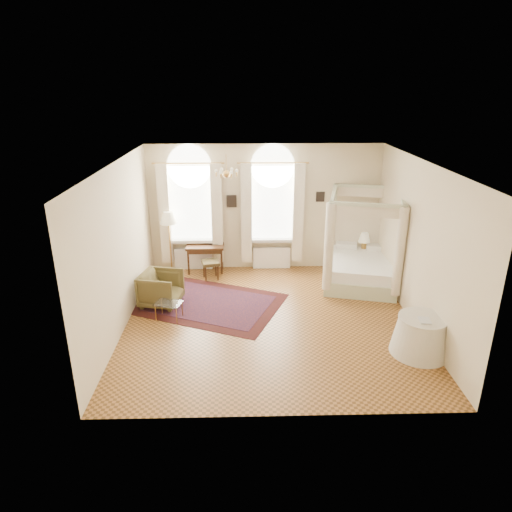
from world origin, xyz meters
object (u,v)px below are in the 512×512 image
Objects in this scene: nightstand at (365,259)px; stool at (211,264)px; canopy_bed at (361,263)px; floor_lamp at (168,221)px; side_table at (421,335)px; armchair at (161,289)px; writing_desk at (205,249)px; coffee_table at (169,304)px.

nightstand reaches higher than stool.
stool is at bearing -173.32° from nightstand.
canopy_bed is 1.48× the size of floor_lamp.
armchair is at bearing 157.54° from side_table.
writing_desk is 0.92× the size of side_table.
canopy_bed is at bearing -9.72° from floor_lamp.
side_table is (5.16, -4.02, -1.05)m from floor_lamp.
coffee_table is 0.38× the size of floor_lamp.
nightstand is (0.34, 0.84, -0.22)m from canopy_bed.
floor_lamp is (-0.06, 1.91, 1.02)m from armchair.
side_table reaches higher than nightstand.
nightstand is 0.61× the size of writing_desk.
stool is at bearing -70.76° from writing_desk.
nightstand is 4.27m from writing_desk.
coffee_table is (-0.75, -2.11, -0.07)m from stool.
stool is at bearing 139.06° from side_table.
stool is 0.30× the size of floor_lamp.
canopy_bed is 2.27× the size of side_table.
writing_desk is at bearing 77.36° from coffee_table.
floor_lamp is 1.54× the size of side_table.
writing_desk is at bearing -11.81° from armchair.
side_table is at bearing -43.41° from writing_desk.
nightstand is at bearing 68.13° from canopy_bed.
stool is 0.59× the size of armchair.
canopy_bed reaches higher than nightstand.
coffee_table is 5.05m from side_table.
canopy_bed is 4.98m from floor_lamp.
armchair reaches higher than nightstand.
nightstand is 4.03m from side_table.
floor_lamp is (-0.90, -0.01, 0.79)m from writing_desk.
armchair reaches higher than coffee_table.
floor_lamp is at bearing 156.40° from stool.
nightstand reaches higher than coffee_table.
writing_desk reaches higher than coffee_table.
nightstand is 0.70× the size of armchair.
side_table reaches higher than coffee_table.
side_table is at bearing -90.00° from nightstand.
canopy_bed reaches higher than floor_lamp.
writing_desk is at bearing 136.59° from side_table.
nightstand is 0.36× the size of floor_lamp.
nightstand is 5.28m from floor_lamp.
armchair is 2.17m from floor_lamp.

